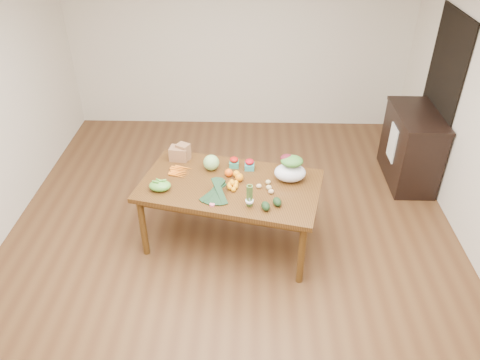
{
  "coord_description": "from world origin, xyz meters",
  "views": [
    {
      "loc": [
        0.2,
        -3.74,
        3.42
      ],
      "look_at": [
        0.1,
        0.0,
        0.9
      ],
      "focal_mm": 35.0,
      "sensor_mm": 36.0,
      "label": 1
    }
  ],
  "objects_px": {
    "kale_bunch": "(215,193)",
    "salad_bag": "(290,170)",
    "cabinet": "(411,147)",
    "mandarin_cluster": "(232,184)",
    "cabbage": "(211,163)",
    "dining_table": "(231,213)",
    "paper_bag": "(179,152)",
    "asparagus_bundle": "(250,196)"
  },
  "relations": [
    {
      "from": "kale_bunch",
      "to": "mandarin_cluster",
      "type": "bearing_deg",
      "value": 65.84
    },
    {
      "from": "dining_table",
      "to": "mandarin_cluster",
      "type": "relative_size",
      "value": 9.93
    },
    {
      "from": "cabbage",
      "to": "asparagus_bundle",
      "type": "bearing_deg",
      "value": -57.37
    },
    {
      "from": "kale_bunch",
      "to": "salad_bag",
      "type": "bearing_deg",
      "value": 38.81
    },
    {
      "from": "paper_bag",
      "to": "kale_bunch",
      "type": "xyz_separation_m",
      "value": [
        0.44,
        -0.73,
        -0.01
      ]
    },
    {
      "from": "paper_bag",
      "to": "dining_table",
      "type": "bearing_deg",
      "value": -38.42
    },
    {
      "from": "dining_table",
      "to": "asparagus_bundle",
      "type": "distance_m",
      "value": 0.65
    },
    {
      "from": "cabbage",
      "to": "salad_bag",
      "type": "distance_m",
      "value": 0.83
    },
    {
      "from": "dining_table",
      "to": "mandarin_cluster",
      "type": "bearing_deg",
      "value": -54.77
    },
    {
      "from": "dining_table",
      "to": "paper_bag",
      "type": "xyz_separation_m",
      "value": [
        -0.58,
        0.46,
        0.47
      ]
    },
    {
      "from": "dining_table",
      "to": "cabbage",
      "type": "xyz_separation_m",
      "value": [
        -0.21,
        0.27,
        0.46
      ]
    },
    {
      "from": "dining_table",
      "to": "asparagus_bundle",
      "type": "relative_size",
      "value": 7.15
    },
    {
      "from": "kale_bunch",
      "to": "cabinet",
      "type": "bearing_deg",
      "value": 46.35
    },
    {
      "from": "cabinet",
      "to": "cabbage",
      "type": "distance_m",
      "value": 2.67
    },
    {
      "from": "cabinet",
      "to": "paper_bag",
      "type": "bearing_deg",
      "value": -163.42
    },
    {
      "from": "kale_bunch",
      "to": "salad_bag",
      "type": "height_order",
      "value": "salad_bag"
    },
    {
      "from": "asparagus_bundle",
      "to": "paper_bag",
      "type": "bearing_deg",
      "value": 145.87
    },
    {
      "from": "dining_table",
      "to": "cabinet",
      "type": "height_order",
      "value": "cabinet"
    },
    {
      "from": "cabbage",
      "to": "salad_bag",
      "type": "relative_size",
      "value": 0.52
    },
    {
      "from": "mandarin_cluster",
      "to": "cabbage",
      "type": "bearing_deg",
      "value": 125.62
    },
    {
      "from": "paper_bag",
      "to": "cabbage",
      "type": "height_order",
      "value": "paper_bag"
    },
    {
      "from": "cabbage",
      "to": "mandarin_cluster",
      "type": "height_order",
      "value": "cabbage"
    },
    {
      "from": "mandarin_cluster",
      "to": "kale_bunch",
      "type": "relative_size",
      "value": 0.45
    },
    {
      "from": "salad_bag",
      "to": "paper_bag",
      "type": "bearing_deg",
      "value": 162.57
    },
    {
      "from": "salad_bag",
      "to": "cabbage",
      "type": "bearing_deg",
      "value": 167.52
    },
    {
      "from": "dining_table",
      "to": "mandarin_cluster",
      "type": "height_order",
      "value": "mandarin_cluster"
    },
    {
      "from": "dining_table",
      "to": "kale_bunch",
      "type": "height_order",
      "value": "kale_bunch"
    },
    {
      "from": "cabinet",
      "to": "kale_bunch",
      "type": "height_order",
      "value": "cabinet"
    },
    {
      "from": "mandarin_cluster",
      "to": "salad_bag",
      "type": "distance_m",
      "value": 0.6
    },
    {
      "from": "cabinet",
      "to": "mandarin_cluster",
      "type": "height_order",
      "value": "cabinet"
    },
    {
      "from": "dining_table",
      "to": "cabinet",
      "type": "xyz_separation_m",
      "value": [
        2.23,
        1.29,
        0.1
      ]
    },
    {
      "from": "dining_table",
      "to": "cabbage",
      "type": "distance_m",
      "value": 0.57
    },
    {
      "from": "kale_bunch",
      "to": "cabbage",
      "type": "bearing_deg",
      "value": 111.02
    },
    {
      "from": "paper_bag",
      "to": "mandarin_cluster",
      "type": "bearing_deg",
      "value": -40.82
    },
    {
      "from": "mandarin_cluster",
      "to": "cabinet",
      "type": "bearing_deg",
      "value": 31.6
    },
    {
      "from": "cabbage",
      "to": "mandarin_cluster",
      "type": "relative_size",
      "value": 0.93
    },
    {
      "from": "kale_bunch",
      "to": "salad_bag",
      "type": "xyz_separation_m",
      "value": [
        0.74,
        0.36,
        0.04
      ]
    },
    {
      "from": "paper_bag",
      "to": "salad_bag",
      "type": "distance_m",
      "value": 1.24
    },
    {
      "from": "kale_bunch",
      "to": "salad_bag",
      "type": "distance_m",
      "value": 0.82
    },
    {
      "from": "paper_bag",
      "to": "kale_bunch",
      "type": "relative_size",
      "value": 0.65
    },
    {
      "from": "asparagus_bundle",
      "to": "salad_bag",
      "type": "distance_m",
      "value": 0.61
    },
    {
      "from": "asparagus_bundle",
      "to": "kale_bunch",
      "type": "bearing_deg",
      "value": 176.16
    }
  ]
}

